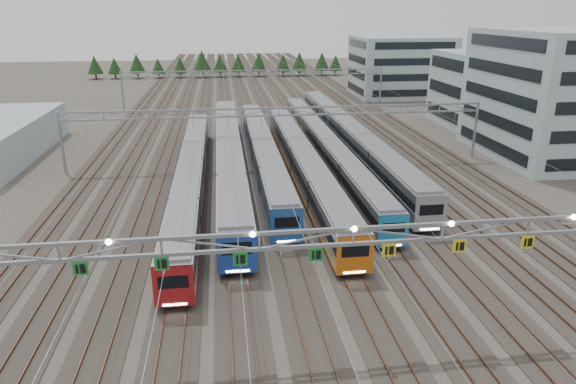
{
  "coord_description": "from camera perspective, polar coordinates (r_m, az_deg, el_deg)",
  "views": [
    {
      "loc": [
        -7.46,
        -27.19,
        20.05
      ],
      "look_at": [
        -1.45,
        18.92,
        3.5
      ],
      "focal_mm": 32.0,
      "sensor_mm": 36.0,
      "label": 1
    }
  ],
  "objects": [
    {
      "name": "ground",
      "position": [
        34.59,
        6.7,
        -15.98
      ],
      "size": [
        400.0,
        400.0,
        0.0
      ],
      "primitive_type": "plane",
      "color": "#47423A",
      "rests_on": "ground"
    },
    {
      "name": "track_bed",
      "position": [
        128.75,
        -4.1,
        11.26
      ],
      "size": [
        54.0,
        260.0,
        5.42
      ],
      "color": "#2D2823",
      "rests_on": "ground"
    },
    {
      "name": "train_a",
      "position": [
        61.01,
        -10.66,
        2.14
      ],
      "size": [
        2.85,
        53.28,
        3.71
      ],
      "color": "black",
      "rests_on": "ground"
    },
    {
      "name": "train_b",
      "position": [
        67.65,
        -6.58,
        4.26
      ],
      "size": [
        3.16,
        59.15,
        4.12
      ],
      "color": "black",
      "rests_on": "ground"
    },
    {
      "name": "train_c",
      "position": [
        68.87,
        -2.84,
        4.52
      ],
      "size": [
        2.94,
        51.21,
        3.83
      ],
      "color": "black",
      "rests_on": "ground"
    },
    {
      "name": "train_d",
      "position": [
        64.24,
        1.57,
        3.43
      ],
      "size": [
        2.95,
        53.01,
        3.85
      ],
      "color": "black",
      "rests_on": "ground"
    },
    {
      "name": "train_e",
      "position": [
        72.83,
        4.08,
        5.22
      ],
      "size": [
        2.74,
        60.71,
        3.56
      ],
      "color": "black",
      "rests_on": "ground"
    },
    {
      "name": "train_f",
      "position": [
        77.58,
        6.78,
        6.21
      ],
      "size": [
        3.11,
        63.18,
        4.05
      ],
      "color": "black",
      "rests_on": "ground"
    },
    {
      "name": "gantry_near",
      "position": [
        30.91,
        7.19,
        -5.36
      ],
      "size": [
        56.36,
        0.61,
        8.08
      ],
      "color": "gray",
      "rests_on": "ground"
    },
    {
      "name": "gantry_mid",
      "position": [
        68.97,
        -1.08,
        8.16
      ],
      "size": [
        56.36,
        0.36,
        8.0
      ],
      "color": "gray",
      "rests_on": "ground"
    },
    {
      "name": "gantry_far",
      "position": [
        113.26,
        -3.68,
        12.62
      ],
      "size": [
        56.36,
        0.36,
        8.0
      ],
      "color": "gray",
      "rests_on": "ground"
    },
    {
      "name": "depot_bldg_south",
      "position": [
        82.58,
        27.76,
        9.54
      ],
      "size": [
        18.0,
        22.0,
        17.55
      ],
      "primitive_type": "cube",
      "color": "#94A9B1",
      "rests_on": "ground"
    },
    {
      "name": "depot_bldg_mid",
      "position": [
        100.78,
        20.75,
        10.64
      ],
      "size": [
        14.0,
        16.0,
        13.05
      ],
      "primitive_type": "cube",
      "color": "#94A9B1",
      "rests_on": "ground"
    },
    {
      "name": "depot_bldg_north",
      "position": [
        131.58,
        12.38,
        13.47
      ],
      "size": [
        22.0,
        18.0,
        14.05
      ],
      "primitive_type": "cube",
      "color": "#94A9B1",
      "rests_on": "ground"
    },
    {
      "name": "west_shed",
      "position": [
        84.31,
        -29.22,
        5.17
      ],
      "size": [
        10.0,
        30.0,
        5.25
      ],
      "primitive_type": "cube",
      "color": "#94A9B1",
      "rests_on": "ground"
    },
    {
      "name": "treeline",
      "position": [
        166.86,
        -6.41,
        14.04
      ],
      "size": [
        87.5,
        5.6,
        7.02
      ],
      "color": "#332114",
      "rests_on": "ground"
    }
  ]
}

